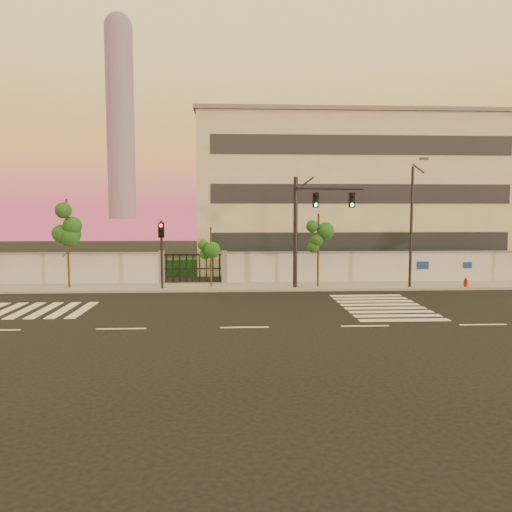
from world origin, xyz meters
name	(u,v)px	position (x,y,z in m)	size (l,w,h in m)	color
ground	(245,328)	(0.00, 0.00, 0.00)	(120.00, 120.00, 0.00)	black
sidewalk	(240,287)	(0.00, 10.50, 0.07)	(60.00, 3.00, 0.15)	gray
perimeter_wall	(241,268)	(0.10, 12.00, 1.07)	(60.00, 0.36, 2.20)	#AAADB1
hedge_row	(256,267)	(1.17, 14.74, 0.82)	(41.00, 4.25, 1.80)	#0F3414
institutional_building	(344,194)	(9.00, 21.99, 6.16)	(24.40, 12.40, 12.25)	beige
distant_skyscraper	(120,112)	(-65.00, 280.00, 61.98)	(16.00, 16.00, 118.00)	slate
road_markings	(210,310)	(-1.58, 3.76, 0.01)	(57.00, 7.62, 0.02)	silver
street_tree_c	(68,223)	(-10.31, 10.30, 4.04)	(1.56, 1.24, 5.49)	#382314
street_tree_d	(211,243)	(-1.76, 10.52, 2.78)	(1.40, 1.11, 3.78)	#382314
street_tree_e	(319,234)	(4.79, 10.05, 3.38)	(1.56, 1.24, 4.59)	#382314
traffic_signal_main	(310,219)	(4.17, 9.69, 4.28)	(4.27, 0.79, 6.77)	black
traffic_signal_secondary	(162,246)	(-4.67, 9.64, 2.66)	(0.33, 0.33, 4.19)	black
streetlight_east	(412,220)	(10.32, 9.36, 4.19)	(0.46, 1.87, 7.76)	black
fire_hydrant	(466,284)	(13.74, 9.36, 0.35)	(0.27, 0.26, 0.70)	#A90B10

